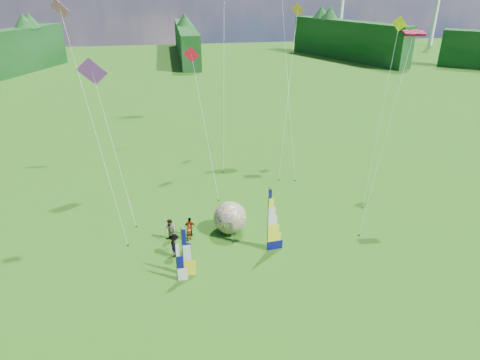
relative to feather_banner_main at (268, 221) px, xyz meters
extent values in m
plane|color=#236D11|center=(-0.88, -3.39, -2.46)|extent=(220.00, 220.00, 0.00)
sphere|color=#0D0F96|center=(-2.25, 2.94, -1.20)|extent=(2.58, 2.58, 2.52)
imported|color=#66594C|center=(-5.44, 2.33, -1.70)|extent=(0.66, 0.65, 1.52)
imported|color=#66594C|center=(-6.78, 2.48, -1.57)|extent=(0.95, 0.86, 1.78)
imported|color=#66594C|center=(-6.55, 0.43, -1.57)|extent=(0.48, 1.18, 1.79)
imported|color=#66594C|center=(-5.31, 2.87, -1.67)|extent=(0.98, 0.56, 1.58)
camera|label=1|loc=(-6.25, -24.94, 15.37)|focal=32.00mm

